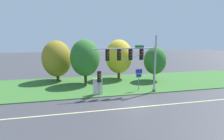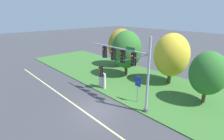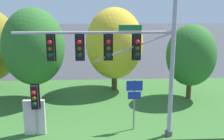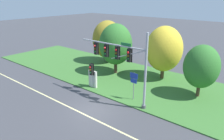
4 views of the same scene
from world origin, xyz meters
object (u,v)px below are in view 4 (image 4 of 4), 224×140
route_sign_post (134,81)px  tree_left_of_mast (116,44)px  info_kiosk (93,79)px  tree_behind_signpost (164,49)px  pedestrian_signal_near_kerb (92,71)px  tree_mid_verge (201,67)px  tree_nearest_road (108,39)px  traffic_signal_mast (122,58)px

route_sign_post → tree_left_of_mast: tree_left_of_mast is taller
route_sign_post → info_kiosk: size_ratio=1.49×
route_sign_post → tree_behind_signpost: (-0.65, 7.24, 1.79)m
pedestrian_signal_near_kerb → tree_mid_verge: 11.27m
tree_left_of_mast → tree_mid_verge: 10.97m
tree_mid_verge → tree_nearest_road: bearing=167.9°
pedestrian_signal_near_kerb → tree_nearest_road: bearing=121.3°
tree_behind_signpost → traffic_signal_mast: bearing=-91.6°
traffic_signal_mast → tree_left_of_mast: 8.00m
traffic_signal_mast → tree_mid_verge: size_ratio=1.48×
tree_left_of_mast → info_kiosk: tree_left_of_mast is taller
info_kiosk → tree_behind_signpost: bearing=58.4°
route_sign_post → tree_mid_verge: bearing=46.7°
info_kiosk → pedestrian_signal_near_kerb: bearing=-63.3°
pedestrian_signal_near_kerb → route_sign_post: 5.17m
tree_nearest_road → traffic_signal_mast: bearing=-43.2°
route_sign_post → info_kiosk: bearing=-176.7°
info_kiosk → tree_nearest_road: bearing=121.5°
tree_behind_signpost → info_kiosk: bearing=-121.6°
tree_nearest_road → tree_left_of_mast: (4.14, -3.15, 0.36)m
route_sign_post → tree_mid_verge: (4.62, 4.90, 1.26)m
route_sign_post → tree_left_of_mast: bearing=141.7°
tree_behind_signpost → tree_nearest_road: bearing=174.7°
traffic_signal_mast → route_sign_post: bearing=43.9°
traffic_signal_mast → pedestrian_signal_near_kerb: bearing=177.0°
tree_left_of_mast → tree_behind_signpost: (5.67, 2.24, -0.15)m
pedestrian_signal_near_kerb → tree_behind_signpost: bearing=60.3°
pedestrian_signal_near_kerb → tree_nearest_road: 10.37m
traffic_signal_mast → pedestrian_signal_near_kerb: size_ratio=2.78×
tree_nearest_road → tree_behind_signpost: tree_behind_signpost is taller
traffic_signal_mast → tree_behind_signpost: bearing=88.4°
tree_behind_signpost → tree_mid_verge: size_ratio=1.20×
tree_nearest_road → info_kiosk: (5.17, -8.45, -2.55)m
tree_nearest_road → tree_behind_signpost: size_ratio=0.98×
traffic_signal_mast → info_kiosk: (-4.42, 0.54, -3.36)m
pedestrian_signal_near_kerb → tree_mid_verge: bearing=29.5°
route_sign_post → tree_nearest_road: 13.35m
traffic_signal_mast → info_kiosk: bearing=173.0°
tree_nearest_road → info_kiosk: size_ratio=3.33×
tree_nearest_road → route_sign_post: bearing=-37.9°
route_sign_post → info_kiosk: 5.39m
tree_mid_verge → info_kiosk: (-9.92, -5.21, -2.23)m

